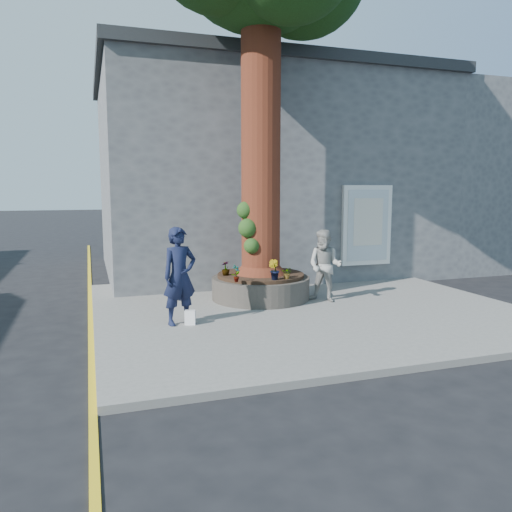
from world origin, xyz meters
name	(u,v)px	position (x,y,z in m)	size (l,w,h in m)	color
ground	(255,328)	(0.00, 0.00, 0.00)	(120.00, 120.00, 0.00)	black
pavement	(305,308)	(1.50, 1.00, 0.06)	(9.00, 8.00, 0.12)	slate
yellow_line	(91,329)	(-3.05, 1.00, 0.00)	(0.10, 30.00, 0.01)	yellow
stone_shop	(258,175)	(2.50, 7.20, 3.16)	(10.30, 8.30, 6.30)	#515357
neighbour_shop	(452,181)	(10.50, 7.20, 3.00)	(6.00, 8.00, 6.00)	#515357
planter	(261,286)	(0.80, 2.00, 0.41)	(2.30, 2.30, 0.60)	black
man	(180,276)	(-1.40, 0.36, 1.06)	(0.68, 0.45, 1.87)	black
woman	(325,266)	(2.10, 1.25, 0.95)	(0.81, 0.63, 1.66)	#9B9A94
shopping_bag	(190,317)	(-1.24, 0.25, 0.26)	(0.20, 0.12, 0.28)	white
plant_a	(236,273)	(-0.05, 1.15, 0.91)	(0.20, 0.13, 0.38)	gray
plant_b	(274,270)	(0.81, 1.15, 0.94)	(0.24, 0.24, 0.45)	gray
plant_c	(226,268)	(-0.05, 2.02, 0.89)	(0.19, 0.19, 0.33)	gray
plant_d	(287,273)	(1.13, 1.15, 0.85)	(0.24, 0.21, 0.26)	gray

